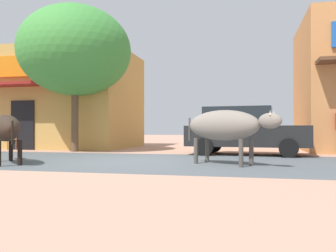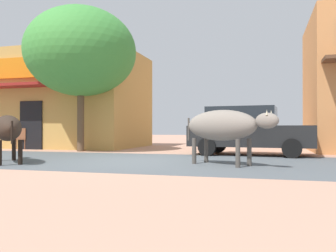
{
  "view_description": "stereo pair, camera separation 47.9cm",
  "coord_description": "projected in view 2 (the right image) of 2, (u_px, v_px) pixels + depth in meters",
  "views": [
    {
      "loc": [
        3.14,
        -9.31,
        0.9
      ],
      "look_at": [
        0.92,
        0.42,
        0.98
      ],
      "focal_mm": 37.58,
      "sensor_mm": 36.0,
      "label": 1
    },
    {
      "loc": [
        3.61,
        -9.19,
        0.9
      ],
      "look_at": [
        0.92,
        0.42,
        0.98
      ],
      "focal_mm": 37.58,
      "sensor_mm": 36.0,
      "label": 2
    }
  ],
  "objects": [
    {
      "name": "cow_near_brown",
      "position": [
        7.0,
        129.0,
        9.28
      ],
      "size": [
        2.2,
        2.18,
        1.25
      ],
      "color": "#30241C",
      "rests_on": "ground"
    },
    {
      "name": "ground",
      "position": [
        132.0,
        161.0,
        9.82
      ],
      "size": [
        80.0,
        80.0,
        0.0
      ],
      "primitive_type": "plane",
      "color": "tan"
    },
    {
      "name": "asphalt_road",
      "position": [
        132.0,
        161.0,
        9.82
      ],
      "size": [
        72.0,
        5.4,
        0.0
      ],
      "primitive_type": "cube",
      "color": "#51585D",
      "rests_on": "ground"
    },
    {
      "name": "roadside_tree",
      "position": [
        81.0,
        52.0,
        13.97
      ],
      "size": [
        4.39,
        4.39,
        5.71
      ],
      "color": "brown",
      "rests_on": "ground"
    },
    {
      "name": "cow_far_dark",
      "position": [
        223.0,
        126.0,
        8.68
      ],
      "size": [
        2.47,
        1.63,
        1.36
      ],
      "color": "gray",
      "rests_on": "ground"
    },
    {
      "name": "storefront_left_cafe",
      "position": [
        75.0,
        101.0,
        17.48
      ],
      "size": [
        6.46,
        5.89,
        4.58
      ],
      "color": "tan",
      "rests_on": "ground"
    },
    {
      "name": "parked_hatchback_car",
      "position": [
        248.0,
        130.0,
        11.98
      ],
      "size": [
        4.2,
        2.16,
        1.64
      ],
      "color": "black",
      "rests_on": "ground"
    },
    {
      "name": "cafe_chair_near_tree",
      "position": [
        22.0,
        137.0,
        15.38
      ],
      "size": [
        0.54,
        0.54,
        0.92
      ],
      "color": "brown",
      "rests_on": "ground"
    }
  ]
}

